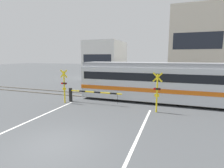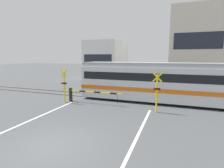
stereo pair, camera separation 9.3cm
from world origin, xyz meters
The scene contains 13 objects.
ground_plane centered at (0.00, 0.00, 0.00)m, with size 160.00×160.00×0.00m, color #444749.
rail_track_near centered at (0.00, 8.74, 0.04)m, with size 50.00×0.10×0.08m.
rail_track_far centered at (0.00, 10.18, 0.04)m, with size 50.00×0.10×0.08m.
road_stripe_left centered at (-3.28, 1.28, 0.00)m, with size 0.14×10.56×0.01m.
road_stripe_right centered at (3.28, 1.28, 0.00)m, with size 0.14×10.56×0.01m.
commuter_train centered at (4.17, 9.46, 1.78)m, with size 14.55×3.05×3.33m.
crossing_barrier_near centered at (-2.24, 6.86, 0.79)m, with size 4.69×0.20×1.17m.
crossing_barrier_far centered at (2.24, 12.52, 0.79)m, with size 4.69×0.20×1.17m.
crossing_signal_left centered at (-3.73, 6.28, 1.53)m, with size 0.68×0.15×2.79m.
crossing_signal_right centered at (3.73, 6.28, 1.53)m, with size 0.68×0.15×2.79m.
pedestrian centered at (-0.24, 16.42, 1.02)m, with size 0.38×0.23×1.77m.
building_left_of_street centered at (-6.69, 23.24, 3.23)m, with size 5.63×7.73×6.46m.
building_right_of_street centered at (7.33, 23.24, 5.32)m, with size 6.90×7.73×10.63m.
Camera 2 is at (4.82, -5.75, 3.81)m, focal length 28.00 mm.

